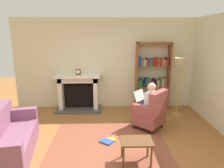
{
  "coord_description": "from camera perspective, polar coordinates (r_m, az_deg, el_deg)",
  "views": [
    {
      "loc": [
        -0.02,
        -3.59,
        2.24
      ],
      "look_at": [
        0.1,
        1.2,
        1.05
      ],
      "focal_mm": 32.62,
      "sensor_mm": 36.0,
      "label": 1
    }
  ],
  "objects": [
    {
      "name": "ground",
      "position": [
        4.23,
        -0.98,
        -18.01
      ],
      "size": [
        14.0,
        14.0,
        0.0
      ],
      "primitive_type": "plane",
      "color": "#985F30"
    },
    {
      "name": "back_wall",
      "position": [
        6.2,
        -1.25,
        5.69
      ],
      "size": [
        5.6,
        0.1,
        2.7
      ],
      "primitive_type": "cube",
      "color": "beige",
      "rests_on": "ground"
    },
    {
      "name": "side_wall_right",
      "position": [
        5.6,
        27.11,
        3.27
      ],
      "size": [
        0.1,
        5.2,
        2.7
      ],
      "primitive_type": "cube",
      "color": "beige",
      "rests_on": "ground"
    },
    {
      "name": "area_rug",
      "position": [
        4.49,
        -1.02,
        -15.92
      ],
      "size": [
        2.4,
        1.8,
        0.01
      ],
      "primitive_type": "cube",
      "color": "brown",
      "rests_on": "ground"
    },
    {
      "name": "fireplace",
      "position": [
        6.18,
        -9.3,
        -1.9
      ],
      "size": [
        1.34,
        0.64,
        1.08
      ],
      "color": "#4C4742",
      "rests_on": "ground"
    },
    {
      "name": "mantel_clock",
      "position": [
        5.95,
        -9.4,
        3.31
      ],
      "size": [
        0.14,
        0.14,
        0.17
      ],
      "color": "brown",
      "rests_on": "fireplace"
    },
    {
      "name": "bookshelf",
      "position": [
        6.22,
        11.24,
        1.59
      ],
      "size": [
        1.01,
        0.32,
        2.0
      ],
      "color": "brown",
      "rests_on": "ground"
    },
    {
      "name": "armchair_reading",
      "position": [
        4.97,
        10.92,
        -7.75
      ],
      "size": [
        0.89,
        0.89,
        0.97
      ],
      "rotation": [
        0.0,
        0.0,
        3.99
      ],
      "color": "#331E14",
      "rests_on": "ground"
    },
    {
      "name": "seated_reader",
      "position": [
        4.96,
        9.84,
        -5.34
      ],
      "size": [
        0.59,
        0.58,
        1.14
      ],
      "rotation": [
        0.0,
        0.0,
        3.99
      ],
      "color": "white",
      "rests_on": "ground"
    },
    {
      "name": "sofa_floral",
      "position": [
        4.37,
        -26.94,
        -13.71
      ],
      "size": [
        1.02,
        1.8,
        0.85
      ],
      "rotation": [
        0.0,
        0.0,
        1.76
      ],
      "color": "#814E69",
      "rests_on": "ground"
    },
    {
      "name": "side_table",
      "position": [
        3.73,
        6.85,
        -16.29
      ],
      "size": [
        0.56,
        0.39,
        0.44
      ],
      "color": "brown",
      "rests_on": "ground"
    },
    {
      "name": "scattered_books",
      "position": [
        4.48,
        -1.08,
        -15.65
      ],
      "size": [
        0.37,
        0.34,
        0.03
      ],
      "color": "gold",
      "rests_on": "area_rug"
    },
    {
      "name": "floor_lamp",
      "position": [
        5.76,
        18.55,
        4.5
      ],
      "size": [
        0.32,
        0.32,
        1.62
      ],
      "color": "#B7933F",
      "rests_on": "ground"
    }
  ]
}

